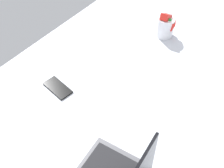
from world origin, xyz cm
name	(u,v)px	position (x,y,z in cm)	size (l,w,h in cm)	color
bed_mattress	(164,94)	(0.00, 0.00, 9.00)	(180.00, 140.00, 18.00)	#B7BCC6
snack_cup	(166,26)	(-29.48, -18.30, 24.25)	(9.29, 10.29, 14.86)	silver
cell_phone	(58,88)	(33.75, -37.71, 18.40)	(6.80, 14.00, 0.80)	black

